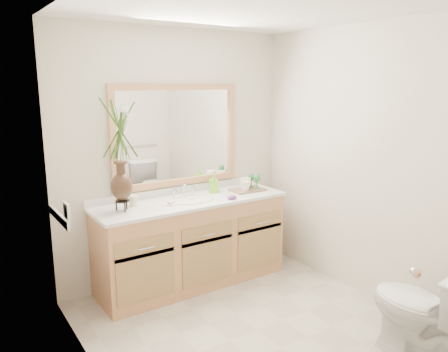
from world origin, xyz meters
TOP-DOWN VIEW (x-y plane):
  - floor at (0.00, 0.00)m, footprint 2.60×2.60m
  - ceiling at (0.00, 0.00)m, footprint 2.40×2.60m
  - wall_back at (0.00, 1.30)m, footprint 2.40×0.02m
  - wall_front at (0.00, -1.30)m, footprint 2.40×0.02m
  - wall_left at (-1.20, 0.00)m, footprint 0.02×2.60m
  - wall_right at (1.20, 0.00)m, footprint 0.02×2.60m
  - vanity at (0.00, 1.01)m, footprint 1.80×0.55m
  - counter at (0.00, 1.01)m, footprint 1.84×0.57m
  - sink at (0.00, 1.00)m, footprint 0.38×0.34m
  - mirror at (0.00, 1.28)m, footprint 1.32×0.04m
  - switch_plate at (-1.19, 0.76)m, footprint 0.02×0.12m
  - door at (-0.30, -1.29)m, footprint 0.80×0.03m
  - toilet at (0.70, -0.92)m, footprint 0.42×0.75m
  - flower_vase at (-0.66, 1.03)m, footprint 0.21×0.21m
  - tumbler at (-0.53, 1.12)m, footprint 0.07×0.07m
  - soap_dish at (-0.24, 0.96)m, footprint 0.11×0.11m
  - soap_bottle at (0.32, 1.14)m, footprint 0.10×0.11m
  - purple_dish at (0.32, 0.82)m, footprint 0.12×0.11m
  - tray at (0.64, 1.00)m, footprint 0.35×0.24m
  - mug_left at (0.58, 0.96)m, footprint 0.11×0.10m
  - mug_right at (0.65, 1.05)m, footprint 0.12×0.12m
  - goblet_front at (0.73, 0.95)m, footprint 0.07×0.07m
  - goblet_back at (0.74, 1.07)m, footprint 0.06×0.06m

SIDE VIEW (x-z plane):
  - floor at x=0.00m, z-range 0.00..0.00m
  - toilet at x=0.70m, z-range 0.00..0.74m
  - vanity at x=0.00m, z-range 0.00..0.80m
  - sink at x=0.00m, z-range 0.66..0.89m
  - counter at x=0.00m, z-range 0.80..0.83m
  - tray at x=0.64m, z-range 0.83..0.85m
  - soap_dish at x=-0.24m, z-range 0.82..0.86m
  - purple_dish at x=0.32m, z-range 0.83..0.87m
  - tumbler at x=-0.53m, z-range 0.83..0.92m
  - mug_left at x=0.58m, z-range 0.85..0.95m
  - mug_right at x=0.65m, z-range 0.85..0.96m
  - soap_bottle at x=0.32m, z-range 0.83..1.00m
  - goblet_back at x=0.74m, z-range 0.87..1.00m
  - goblet_front at x=0.73m, z-range 0.87..1.02m
  - switch_plate at x=-1.19m, z-range 0.92..1.04m
  - door at x=-0.30m, z-range 0.00..2.00m
  - wall_back at x=0.00m, z-range 0.00..2.40m
  - wall_front at x=0.00m, z-range 0.00..2.40m
  - wall_left at x=-1.20m, z-range 0.00..2.40m
  - wall_right at x=1.20m, z-range 0.00..2.40m
  - mirror at x=0.00m, z-range 0.92..1.89m
  - flower_vase at x=-0.66m, z-range 0.99..1.86m
  - ceiling at x=0.00m, z-range 2.39..2.41m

